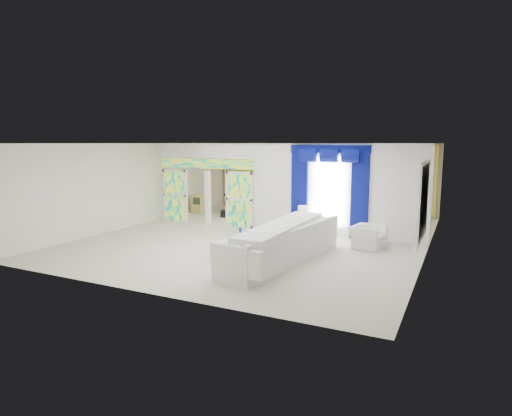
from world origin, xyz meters
The scene contains 22 objects.
floor centered at (0.00, 0.00, 0.00)m, with size 12.00×12.00×0.00m, color #B7AF9E.
dividing_wall centered at (2.15, 1.00, 1.50)m, with size 5.70×0.18×3.00m, color white.
dividing_header centered at (-2.85, 1.00, 2.73)m, with size 4.30×0.18×0.55m, color white.
stained_panel_left centered at (-4.28, 1.00, 1.00)m, with size 0.95×0.04×2.00m, color #994C3F.
stained_panel_right centered at (-1.42, 1.00, 1.00)m, with size 0.95×0.04×2.00m, color #994C3F.
stained_transom centered at (-2.85, 1.00, 2.25)m, with size 4.00×0.05×0.35m, color #994C3F.
window_pane centered at (1.90, 0.90, 1.45)m, with size 1.00×0.02×2.30m, color white.
blue_drape_left centered at (0.90, 0.87, 1.40)m, with size 0.55×0.10×2.80m, color #030848.
blue_drape_right centered at (2.90, 0.87, 1.40)m, with size 0.55×0.10×2.80m, color #030848.
blue_pelmet centered at (1.90, 0.87, 2.82)m, with size 2.60×0.12×0.25m, color #030848.
wall_mirror centered at (4.94, -1.00, 1.55)m, with size 0.04×2.70×1.90m, color white.
gold_curtains centered at (0.00, 5.90, 1.50)m, with size 9.70×0.12×2.90m, color #BB842D.
white_sofa centered at (1.75, -2.61, 0.43)m, with size 0.97×4.53×0.86m, color silver.
coffee_table centered at (0.40, -2.31, 0.21)m, with size 0.64×1.93×0.43m, color gold.
console_table centered at (1.47, 0.52, 0.20)m, with size 1.23×0.39×0.41m, color silver.
table_lamp centered at (1.17, 0.52, 0.70)m, with size 0.36×0.36×0.58m, color white.
armchair centered at (3.41, -0.19, 0.32)m, with size 0.99×0.86×0.64m, color silver.
grand_piano centered at (-2.66, 4.21, 0.47)m, with size 1.43×1.87×0.94m, color black.
piano_bench centered at (-2.66, 2.61, 0.14)m, with size 0.87×0.34×0.29m, color black.
tv_console centered at (-4.50, 3.01, 0.39)m, with size 0.54×0.49×0.79m, color tan.
chandelier centered at (-2.30, 3.40, 2.65)m, with size 0.60×0.60×0.60m, color gold.
decanters centered at (0.39, -2.16, 0.52)m, with size 0.18×0.92×0.25m.
Camera 1 is at (5.81, -12.53, 3.01)m, focal length 30.15 mm.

